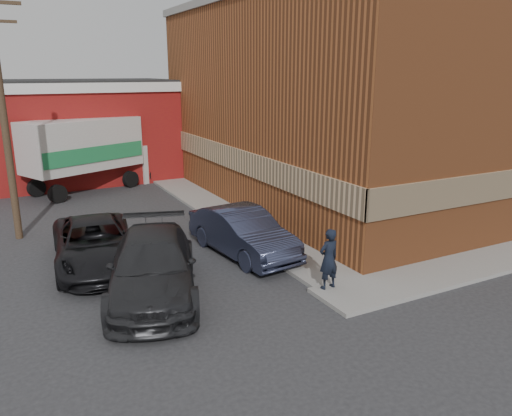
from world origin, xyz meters
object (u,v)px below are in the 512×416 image
suv_a (95,244)px  box_truck (95,149)px  warehouse (32,131)px  sedan (243,232)px  brick_building (363,100)px  suv_b (153,266)px  utility_pole (3,110)px  man (329,259)px

suv_a → box_truck: box_truck is taller
warehouse → sedan: 17.37m
sedan → box_truck: box_truck is taller
brick_building → sedan: bearing=-149.7°
suv_a → sedan: bearing=-9.7°
suv_a → box_truck: (2.10, 11.11, 1.41)m
suv_a → box_truck: bearing=84.8°
brick_building → sedan: 11.45m
suv_b → box_truck: (1.06, 14.03, 1.32)m
utility_pole → suv_a: (2.07, -4.19, -4.00)m
brick_building → suv_a: 15.07m
suv_b → suv_a: bearing=127.2°
brick_building → suv_b: bearing=-151.1°
man → suv_a: size_ratio=0.33×
man → sedan: man is taller
sedan → utility_pole: bearing=134.2°
brick_building → warehouse: (-14.50, 11.00, -1.87)m
utility_pole → brick_building: bearing=-0.0°
sedan → suv_a: (-4.63, 1.26, -0.05)m
sedan → suv_a: 4.80m
warehouse → suv_a: bearing=-87.9°
utility_pole → suv_b: utility_pole is taller
man → box_truck: 16.56m
suv_a → warehouse: bearing=97.6°
utility_pole → sedan: bearing=-39.1°
brick_building → sedan: size_ratio=3.79×
warehouse → box_truck: size_ratio=2.08×
box_truck → brick_building: bearing=-54.3°
suv_b → man: bearing=-8.2°
sedan → box_truck: 12.70m
utility_pole → suv_b: bearing=-66.4°
warehouse → suv_a: 15.34m
brick_building → utility_pole: brick_building is taller
utility_pole → box_truck: bearing=59.0°
suv_b → utility_pole: bearing=131.3°
warehouse → suv_b: warehouse is taller
warehouse → man: size_ratio=9.28×
warehouse → suv_b: bearing=-84.9°
brick_building → utility_pole: bearing=180.0°
brick_building → warehouse: bearing=142.8°
brick_building → man: brick_building is taller
box_truck → suv_b: bearing=-118.3°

